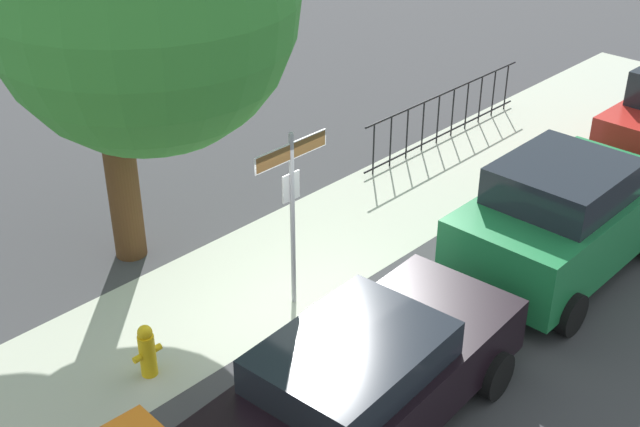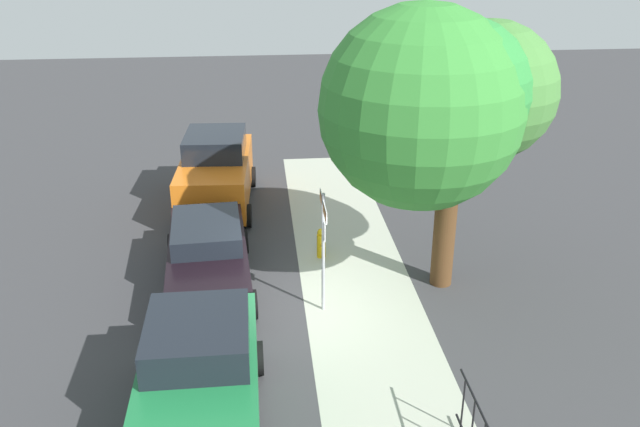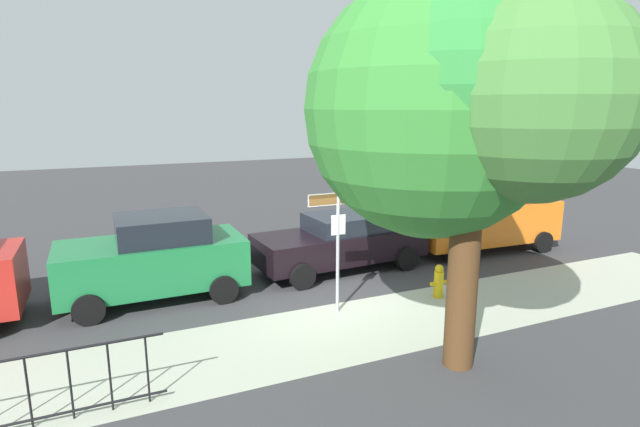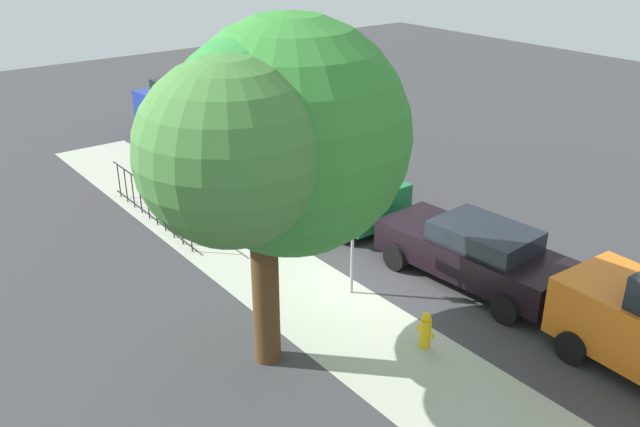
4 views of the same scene
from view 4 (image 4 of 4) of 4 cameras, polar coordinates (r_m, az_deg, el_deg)
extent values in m
plane|color=#38383A|center=(15.47, 4.06, -6.39)|extent=(60.00, 60.00, 0.00)
cube|color=#A7AD99|center=(16.16, -4.15, -4.97)|extent=(24.00, 2.60, 0.00)
cylinder|color=#9EA0A5|center=(14.65, 2.79, -2.11)|extent=(0.07, 0.07, 2.74)
cube|color=brown|center=(14.21, 2.87, 1.87)|extent=(1.30, 0.02, 0.22)
cube|color=white|center=(14.21, 2.88, 1.87)|extent=(1.33, 0.02, 0.25)
cube|color=silver|center=(14.41, 2.77, -0.18)|extent=(0.32, 0.02, 0.42)
cylinder|color=#4E321A|center=(12.41, -4.66, -6.29)|extent=(0.50, 0.50, 3.13)
sphere|color=#2D8030|center=(11.45, -2.16, 8.68)|extent=(2.81, 2.81, 2.81)
sphere|color=#348432|center=(11.86, -2.49, 6.61)|extent=(4.29, 4.29, 4.29)
sphere|color=#437C37|center=(10.53, -7.67, 5.18)|extent=(3.04, 3.04, 3.04)
sphere|color=#2D8337|center=(11.42, -5.33, 7.49)|extent=(3.15, 3.15, 3.15)
cylinder|color=black|center=(13.81, 20.65, -10.62)|extent=(0.65, 0.25, 0.64)
cylinder|color=black|center=(15.26, 24.88, -7.90)|extent=(0.65, 0.25, 0.64)
cube|color=black|center=(15.80, 12.83, -3.45)|extent=(4.67, 2.05, 0.74)
cube|color=black|center=(15.40, 13.85, -1.83)|extent=(2.29, 1.69, 0.45)
cylinder|color=black|center=(16.19, 6.46, -3.72)|extent=(0.65, 0.26, 0.64)
cylinder|color=black|center=(17.41, 10.37, -1.90)|extent=(0.65, 0.26, 0.64)
cylinder|color=black|center=(14.60, 15.53, -7.87)|extent=(0.65, 0.26, 0.64)
cylinder|color=black|center=(15.94, 19.09, -5.49)|extent=(0.65, 0.26, 0.64)
cube|color=#1B6F3A|center=(18.72, 1.39, 2.13)|extent=(4.05, 1.92, 1.04)
cube|color=black|center=(18.26, 1.90, 4.24)|extent=(1.95, 1.68, 0.57)
cylinder|color=black|center=(19.41, -3.36, 1.25)|extent=(0.64, 0.23, 0.64)
cylinder|color=black|center=(20.46, 0.97, 2.52)|extent=(0.64, 0.23, 0.64)
cylinder|color=black|center=(17.41, 1.85, -1.50)|extent=(0.64, 0.23, 0.64)
cylinder|color=black|center=(18.58, 6.32, 0.06)|extent=(0.64, 0.23, 0.64)
cube|color=#B4231D|center=(22.37, -6.52, 5.91)|extent=(4.52, 1.84, 1.21)
cube|color=black|center=(21.88, -6.26, 8.04)|extent=(2.18, 1.61, 0.64)
cylinder|color=black|center=(23.43, -10.30, 4.96)|extent=(0.64, 0.23, 0.64)
cylinder|color=black|center=(24.25, -6.51, 5.85)|extent=(0.64, 0.23, 0.64)
cylinder|color=black|center=(20.89, -6.38, 2.84)|extent=(0.64, 0.23, 0.64)
cylinder|color=black|center=(21.81, -2.32, 3.89)|extent=(0.64, 0.23, 0.64)
cube|color=#1E3499|center=(26.48, -11.84, 8.44)|extent=(4.22, 2.04, 1.23)
cube|color=black|center=(26.04, -11.73, 10.33)|extent=(2.07, 1.69, 0.65)
cylinder|color=black|center=(27.44, -14.83, 7.36)|extent=(0.65, 0.26, 0.64)
cylinder|color=black|center=(28.24, -11.62, 8.13)|extent=(0.65, 0.26, 0.64)
cylinder|color=black|center=(25.06, -11.85, 6.09)|extent=(0.65, 0.26, 0.64)
cylinder|color=black|center=(25.93, -8.44, 6.95)|extent=(0.65, 0.26, 0.64)
cylinder|color=black|center=(18.86, -14.30, 2.22)|extent=(5.10, 0.04, 0.04)
cylinder|color=black|center=(19.22, -14.02, -0.35)|extent=(5.10, 0.04, 0.04)
cylinder|color=black|center=(17.14, -10.94, -1.63)|extent=(0.03, 0.03, 1.05)
cylinder|color=black|center=(17.56, -11.72, -1.06)|extent=(0.03, 0.03, 1.05)
cylinder|color=black|center=(17.98, -12.45, -0.51)|extent=(0.03, 0.03, 1.05)
cylinder|color=black|center=(18.41, -13.15, 0.02)|extent=(0.03, 0.03, 1.05)
cylinder|color=black|center=(18.84, -13.82, 0.51)|extent=(0.03, 0.03, 1.05)
cylinder|color=black|center=(19.28, -14.46, 0.99)|extent=(0.03, 0.03, 1.05)
cylinder|color=black|center=(19.71, -15.07, 1.45)|extent=(0.03, 0.03, 1.05)
cylinder|color=black|center=(20.16, -15.65, 1.88)|extent=(0.03, 0.03, 1.05)
cylinder|color=black|center=(20.60, -16.21, 2.30)|extent=(0.03, 0.03, 1.05)
cylinder|color=black|center=(21.05, -16.75, 2.70)|extent=(0.03, 0.03, 1.05)
cylinder|color=yellow|center=(13.52, 8.96, -10.04)|extent=(0.22, 0.22, 0.62)
sphere|color=yellow|center=(13.32, 9.06, -8.72)|extent=(0.20, 0.20, 0.20)
cylinder|color=yellow|center=(13.41, 9.47, -10.22)|extent=(0.10, 0.09, 0.09)
cylinder|color=yellow|center=(13.59, 8.48, -9.65)|extent=(0.10, 0.09, 0.09)
camera|label=1|loc=(16.22, 44.29, 15.66)|focal=46.94mm
camera|label=2|loc=(24.64, -15.31, 23.34)|focal=37.81mm
camera|label=3|loc=(14.80, -38.40, 5.13)|focal=28.08mm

